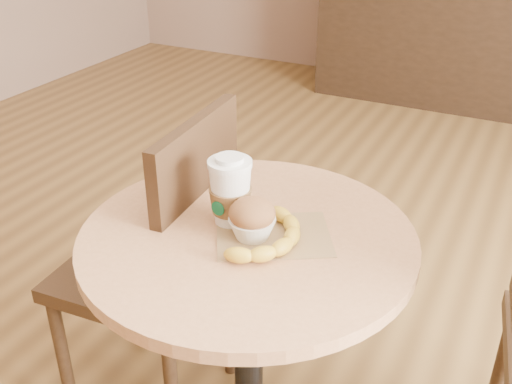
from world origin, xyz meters
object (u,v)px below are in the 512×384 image
Objects in this scene: cafe_table at (248,309)px; chair_left at (162,261)px; coffee_cup at (230,193)px; muffin at (252,219)px; banana at (274,237)px.

chair_left is at bearing 162.04° from cafe_table.
muffin is at bearing -21.15° from coffee_cup.
chair_left is 0.41m from coffee_cup.
cafe_table is at bearing 142.62° from muffin.
banana is (0.38, -0.12, 0.26)m from chair_left.
banana is at bearing -12.05° from coffee_cup.
cafe_table is 0.24m from banana.
muffin is (0.02, -0.01, 0.25)m from cafe_table.
cafe_table is 0.26m from muffin.
cafe_table is 3.09× the size of banana.
muffin reaches higher than banana.
cafe_table is at bearing 173.25° from banana.
chair_left is 5.88× the size of coffee_cup.
muffin is at bearing -176.70° from banana.
coffee_cup is 0.14m from banana.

